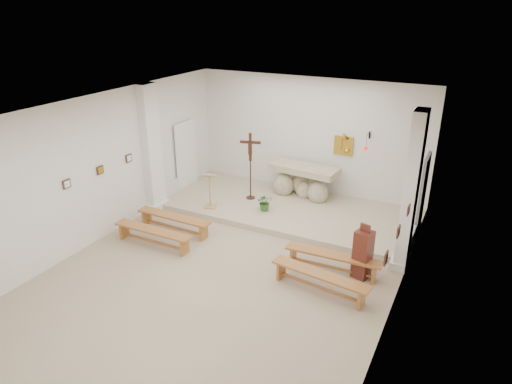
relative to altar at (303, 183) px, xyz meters
The scene contains 27 objects.
ground 4.44m from the altar, 91.11° to the right, with size 7.00×10.00×0.00m, color tan.
wall_left 5.80m from the altar, 129.07° to the right, with size 0.02×10.00×3.50m, color silver.
wall_right 5.70m from the altar, 52.29° to the right, with size 0.02×10.00×3.50m, color silver.
wall_back 1.35m from the altar, 98.27° to the left, with size 7.00×0.02×3.50m, color silver.
ceiling 5.30m from the altar, 91.11° to the right, with size 7.00×10.00×0.02m, color silver.
sanctuary_platform 1.02m from the altar, 95.39° to the right, with size 6.98×3.00×0.15m, color #BCA990.
pilaster_left 4.38m from the altar, 145.18° to the right, with size 0.26×0.55×3.50m, color white.
pilaster_right 4.25m from the altar, 36.19° to the right, with size 0.26×0.55×3.50m, color white.
gold_wall_relief 1.57m from the altar, 29.98° to the left, with size 0.55×0.04×0.55m, color gold.
sanctuary_lamp 2.12m from the altar, 10.35° to the left, with size 0.11×0.36×0.44m.
station_frame_left_front 6.41m from the altar, 124.34° to the right, with size 0.03×0.20×0.20m, color #3A2319.
station_frame_left_mid 5.63m from the altar, 130.22° to the right, with size 0.03×0.20×0.20m, color #3A2319.
station_frame_left_rear 4.93m from the altar, 137.98° to the right, with size 0.03×0.20×0.20m, color #3A2319.
station_frame_right_front 6.32m from the altar, 56.96° to the right, with size 0.03×0.20×0.20m, color #3A2319.
station_frame_right_mid 5.52m from the altar, 51.16° to the right, with size 0.03×0.20×0.20m, color #3A2319.
station_frame_right_rear 4.81m from the altar, 43.42° to the right, with size 0.03×0.20×0.20m, color #3A2319.
radiator_left 3.92m from the altar, 154.15° to the right, with size 0.10×0.85×0.52m, color silver.
radiator_right 3.76m from the altar, 26.99° to the right, with size 0.10×0.85×0.52m, color silver.
altar is the anchor object (origin of this frame).
lectern 2.76m from the altar, 135.59° to the right, with size 0.44×0.41×1.03m.
crucifix_stand 1.70m from the altar, 145.55° to the right, with size 0.58×0.26×1.94m.
potted_plant 1.52m from the altar, 110.64° to the right, with size 0.43×0.37×0.48m, color #305C24.
donation_pedestal 4.13m from the altar, 50.97° to the right, with size 0.41×0.41×1.24m.
bench_left_front 3.98m from the altar, 123.16° to the right, with size 2.08×0.37×0.44m.
bench_right_front 3.89m from the altar, 58.95° to the right, with size 2.09×0.41×0.44m.
bench_left_second 4.69m from the altar, 117.62° to the right, with size 2.08×0.33×0.44m.
bench_right_second 4.61m from the altar, 64.26° to the right, with size 2.10×0.60×0.44m.
Camera 1 is at (4.44, -7.21, 5.42)m, focal length 32.00 mm.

